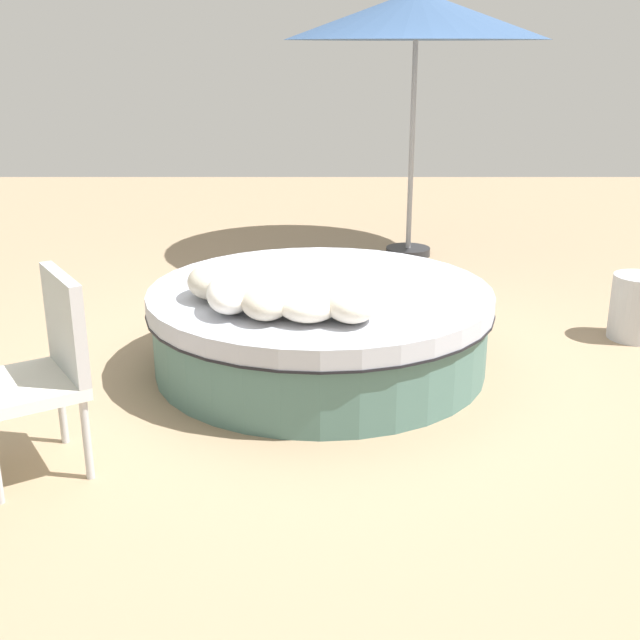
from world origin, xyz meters
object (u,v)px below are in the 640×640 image
object	(u,v)px
throw_pillow_2	(266,300)
throw_pillow_4	(351,302)
throw_pillow_0	(217,280)
throw_pillow_3	(308,304)
side_table	(637,307)
throw_pillow_1	(232,292)
patio_chair	(43,361)
patio_umbrella	(416,17)
round_bed	(320,327)

from	to	relation	value
throw_pillow_2	throw_pillow_4	world-z (taller)	throw_pillow_4
throw_pillow_0	throw_pillow_4	xyz separation A→B (m)	(-0.42, -0.80, -0.00)
throw_pillow_4	throw_pillow_3	bearing A→B (deg)	87.11
side_table	throw_pillow_4	bearing A→B (deg)	118.80
throw_pillow_1	patio_chair	world-z (taller)	patio_chair
throw_pillow_4	patio_umbrella	size ratio (longest dim) A/B	0.17
throw_pillow_1	throw_pillow_3	bearing A→B (deg)	-112.02
throw_pillow_4	patio_chair	xyz separation A→B (m)	(-0.70, 1.50, -0.08)
throw_pillow_2	side_table	world-z (taller)	throw_pillow_2
round_bed	side_table	distance (m)	2.32
throw_pillow_2	throw_pillow_3	distance (m)	0.24
throw_pillow_0	throw_pillow_3	bearing A→B (deg)	-125.98
side_table	patio_chair	bearing A→B (deg)	117.18
throw_pillow_1	patio_umbrella	distance (m)	3.97
round_bed	throw_pillow_2	size ratio (longest dim) A/B	4.84
throw_pillow_1	side_table	distance (m)	2.96
throw_pillow_4	patio_umbrella	world-z (taller)	patio_umbrella
throw_pillow_2	side_table	xyz separation A→B (m)	(1.09, -2.56, -0.40)
throw_pillow_2	patio_umbrella	world-z (taller)	patio_umbrella
throw_pillow_2	round_bed	bearing A→B (deg)	-28.44
patio_umbrella	throw_pillow_2	bearing A→B (deg)	161.23
throw_pillow_1	side_table	world-z (taller)	throw_pillow_1
patio_umbrella	side_table	distance (m)	3.42
round_bed	throw_pillow_1	xyz separation A→B (m)	(-0.42, 0.51, 0.37)
patio_umbrella	side_table	xyz separation A→B (m)	(-2.40, -1.37, -2.01)
throw_pillow_4	throw_pillow_2	bearing A→B (deg)	83.55
round_bed	throw_pillow_1	distance (m)	0.76
throw_pillow_3	patio_chair	size ratio (longest dim) A/B	0.43
throw_pillow_0	side_table	world-z (taller)	throw_pillow_0
throw_pillow_1	throw_pillow_4	world-z (taller)	throw_pillow_1
throw_pillow_2	throw_pillow_4	distance (m)	0.48
round_bed	patio_chair	size ratio (longest dim) A/B	2.25
round_bed	patio_umbrella	bearing A→B (deg)	-16.77
round_bed	throw_pillow_3	bearing A→B (deg)	173.70
throw_pillow_3	patio_chair	distance (m)	1.45
throw_pillow_3	round_bed	bearing A→B (deg)	-6.30
throw_pillow_2	throw_pillow_3	xyz separation A→B (m)	(-0.04, -0.24, -0.01)
throw_pillow_4	patio_umbrella	xyz separation A→B (m)	(3.54, -0.71, 1.61)
patio_chair	side_table	world-z (taller)	patio_chair
throw_pillow_1	side_table	bearing A→B (deg)	-71.03
throw_pillow_3	patio_chair	world-z (taller)	patio_chair
patio_umbrella	throw_pillow_4	bearing A→B (deg)	168.69
throw_pillow_3	patio_umbrella	size ratio (longest dim) A/B	0.17
throw_pillow_4	patio_chair	size ratio (longest dim) A/B	0.44
throw_pillow_3	patio_umbrella	bearing A→B (deg)	-15.04
throw_pillow_3	side_table	size ratio (longest dim) A/B	0.89
throw_pillow_1	patio_chair	bearing A→B (deg)	137.48
throw_pillow_0	throw_pillow_4	distance (m)	0.90
round_bed	patio_umbrella	size ratio (longest dim) A/B	0.89
throw_pillow_2	patio_umbrella	distance (m)	4.02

